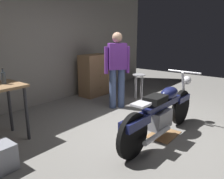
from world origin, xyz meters
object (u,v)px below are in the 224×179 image
person_standing (117,67)px  wooden_dresser (94,75)px  shop_stool (139,80)px  bottle (4,78)px  motorcycle (162,111)px

person_standing → wooden_dresser: person_standing is taller
shop_stool → wooden_dresser: wooden_dresser is taller
wooden_dresser → bottle: bottle is taller
shop_stool → motorcycle: bearing=-138.6°
shop_stool → wooden_dresser: (-0.43, 1.14, 0.05)m
shop_stool → wooden_dresser: size_ratio=0.58×
motorcycle → person_standing: 1.74m
wooden_dresser → bottle: (-2.77, -0.73, 0.45)m
motorcycle → person_standing: (0.77, 1.49, 0.48)m
person_standing → shop_stool: person_standing is taller
bottle → person_standing: bearing=-9.6°
wooden_dresser → bottle: bearing=-165.3°
motorcycle → shop_stool: (1.66, 1.47, 0.05)m
wooden_dresser → shop_stool: bearing=-69.4°
shop_stool → bottle: 3.26m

